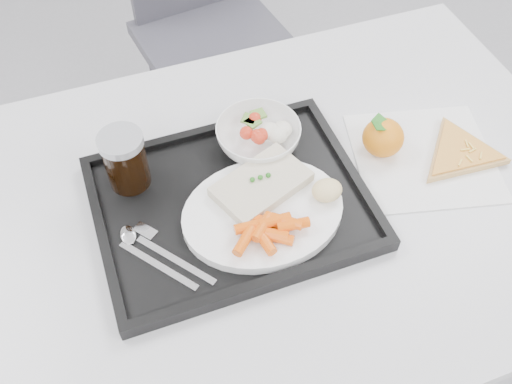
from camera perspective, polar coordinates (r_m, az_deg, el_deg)
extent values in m
cube|color=#A6A7A9|center=(0.99, 0.76, -1.41)|extent=(1.20, 0.80, 0.03)
cylinder|color=#47474C|center=(1.51, -23.99, -5.64)|extent=(0.04, 0.04, 0.72)
cylinder|color=#47474C|center=(1.66, 14.19, 4.99)|extent=(0.04, 0.04, 0.72)
cube|color=#393841|center=(1.78, -3.93, 14.43)|extent=(0.47, 0.47, 0.04)
cylinder|color=#47474C|center=(1.78, -7.30, 3.75)|extent=(0.03, 0.03, 0.43)
cylinder|color=#47474C|center=(1.85, 3.51, 6.62)|extent=(0.03, 0.03, 0.43)
cylinder|color=#47474C|center=(2.04, -10.05, 10.86)|extent=(0.03, 0.03, 0.43)
cylinder|color=#47474C|center=(2.10, -0.29, 13.24)|extent=(0.03, 0.03, 0.43)
cube|color=black|center=(0.97, -2.50, -1.23)|extent=(0.45, 0.35, 0.01)
cube|color=black|center=(1.06, -5.39, 6.01)|extent=(0.45, 0.02, 0.01)
cube|color=black|center=(0.87, 1.00, -9.01)|extent=(0.45, 0.02, 0.01)
cube|color=black|center=(1.02, 9.16, 2.60)|extent=(0.02, 0.32, 0.01)
cube|color=black|center=(0.95, -15.11, -4.32)|extent=(0.02, 0.32, 0.01)
cylinder|color=white|center=(0.94, 0.69, -2.08)|extent=(0.27, 0.27, 0.02)
cube|color=beige|center=(0.95, 0.54, 0.76)|extent=(0.18, 0.14, 0.02)
sphere|color=#236B1C|center=(0.94, -0.36, 1.25)|extent=(0.01, 0.01, 0.01)
sphere|color=#236B1C|center=(0.94, 0.44, 1.48)|extent=(0.01, 0.01, 0.01)
sphere|color=#236B1C|center=(0.95, 1.23, 1.70)|extent=(0.01, 0.01, 0.01)
ellipsoid|color=#DBC184|center=(0.94, 7.11, 0.18)|extent=(0.05, 0.04, 0.03)
imported|color=white|center=(1.03, 0.23, 5.59)|extent=(0.15, 0.15, 0.05)
cylinder|color=black|center=(0.98, -12.88, 2.94)|extent=(0.07, 0.07, 0.10)
cylinder|color=#A5A8AD|center=(0.94, -13.44, 5.01)|extent=(0.08, 0.08, 0.01)
cube|color=silver|center=(0.90, -9.74, -7.27)|extent=(0.10, 0.13, 0.00)
ellipsoid|color=silver|center=(0.94, -12.68, -4.22)|extent=(0.04, 0.05, 0.01)
cube|color=silver|center=(0.90, -8.02, -6.78)|extent=(0.10, 0.13, 0.00)
cube|color=silver|center=(0.94, -11.01, -3.83)|extent=(0.04, 0.04, 0.00)
cube|color=white|center=(1.09, 16.40, 3.38)|extent=(0.30, 0.29, 0.00)
ellipsoid|color=#F45E00|center=(1.05, 12.59, 5.34)|extent=(0.08, 0.08, 0.07)
cube|color=#236B1C|center=(1.03, 12.88, 6.47)|extent=(0.05, 0.05, 0.02)
cube|color=#236B1C|center=(1.03, 12.88, 6.47)|extent=(0.05, 0.03, 0.02)
cylinder|color=tan|center=(1.10, 19.71, 3.67)|extent=(0.26, 0.26, 0.01)
cylinder|color=#C2551A|center=(1.10, 19.83, 3.95)|extent=(0.23, 0.23, 0.00)
cube|color=#EABC47|center=(1.10, 21.57, 3.40)|extent=(0.01, 0.01, 0.00)
cube|color=#EABC47|center=(1.08, 20.54, 3.15)|extent=(0.00, 0.02, 0.00)
cube|color=#EABC47|center=(1.11, 20.33, 4.56)|extent=(0.01, 0.02, 0.00)
cube|color=#EABC47|center=(1.10, 20.19, 4.00)|extent=(0.02, 0.01, 0.00)
cube|color=#EABC47|center=(1.07, 19.74, 2.78)|extent=(0.01, 0.01, 0.00)
cube|color=#EABC47|center=(1.10, 20.83, 3.90)|extent=(0.02, 0.01, 0.00)
cube|color=#EABC47|center=(1.11, 20.74, 4.32)|extent=(0.00, 0.02, 0.00)
cylinder|color=#EC570C|center=(0.89, -0.54, -3.43)|extent=(0.05, 0.02, 0.02)
cylinder|color=#EC570C|center=(0.89, 1.61, -4.19)|extent=(0.05, 0.04, 0.02)
cylinder|color=#EC570C|center=(0.90, 1.89, -2.89)|extent=(0.05, 0.02, 0.02)
cylinder|color=#EC570C|center=(0.91, 0.94, -2.93)|extent=(0.05, 0.04, 0.02)
cylinder|color=#EC570C|center=(0.89, 2.15, -4.54)|extent=(0.05, 0.04, 0.02)
cylinder|color=#EC570C|center=(0.87, -1.17, -4.89)|extent=(0.05, 0.05, 0.02)
cylinder|color=#EC570C|center=(0.88, 0.82, -4.84)|extent=(0.03, 0.05, 0.02)
cylinder|color=#EC570C|center=(0.90, 3.06, -2.95)|extent=(0.05, 0.05, 0.02)
cylinder|color=#EC570C|center=(0.89, 0.63, -3.49)|extent=(0.05, 0.05, 0.02)
cylinder|color=#EC570C|center=(0.90, 3.74, -3.29)|extent=(0.05, 0.02, 0.02)
sphere|color=red|center=(1.04, -0.12, 7.32)|extent=(0.02, 0.02, 0.02)
sphere|color=red|center=(1.01, 0.08, 5.63)|extent=(0.02, 0.02, 0.02)
sphere|color=red|center=(1.02, -0.97, 5.92)|extent=(0.02, 0.02, 0.02)
sphere|color=red|center=(1.01, 0.31, 5.43)|extent=(0.02, 0.02, 0.02)
sphere|color=red|center=(1.01, 0.60, 5.75)|extent=(0.02, 0.02, 0.02)
ellipsoid|color=silver|center=(1.02, 1.36, 6.12)|extent=(0.04, 0.04, 0.03)
ellipsoid|color=silver|center=(1.02, 2.19, 5.75)|extent=(0.04, 0.04, 0.03)
ellipsoid|color=silver|center=(1.03, 2.63, 6.24)|extent=(0.04, 0.04, 0.03)
cube|color=#5B8736|center=(1.03, -0.31, 6.99)|extent=(0.03, 0.03, 0.00)
cube|color=#5B8736|center=(1.03, -0.69, 7.32)|extent=(0.03, 0.03, 0.00)
cube|color=#5B8736|center=(1.04, 0.25, 7.78)|extent=(0.03, 0.03, 0.00)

